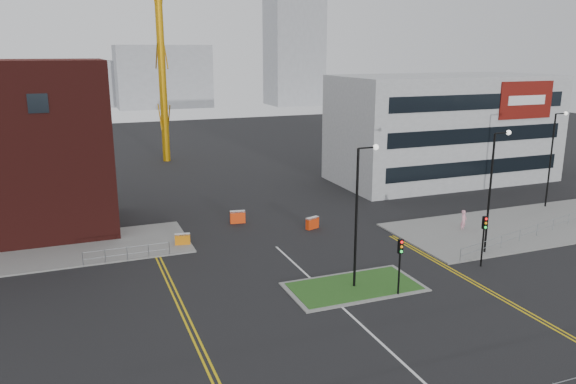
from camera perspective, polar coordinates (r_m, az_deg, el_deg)
name	(u,v)px	position (r m, az deg, el deg)	size (l,w,h in m)	color
ground	(394,355)	(29.53, 10.71, -15.95)	(200.00, 200.00, 0.00)	black
pavement_right	(528,225)	(52.61, 23.17, -3.14)	(24.00, 10.00, 0.12)	slate
island_kerb	(354,287)	(36.57, 6.73, -9.55)	(8.60, 4.60, 0.08)	slate
grass_island	(354,287)	(36.57, 6.73, -9.52)	(8.00, 4.00, 0.12)	#214B19
office_block	(443,128)	(67.30, 15.48, 6.27)	(25.00, 12.20, 12.00)	#A0A2A5
streetlamp_island	(360,206)	(34.87, 7.30, -1.38)	(1.46, 0.36, 9.18)	black
streetlamp_right_near	(493,182)	(43.26, 20.11, 0.92)	(1.46, 0.36, 9.18)	black
streetlamp_right_far	(553,152)	(58.53, 25.34, 3.70)	(1.46, 0.36, 9.18)	black
traffic_light_island	(400,256)	(34.98, 11.32, -6.40)	(0.28, 0.33, 3.65)	black
traffic_light_right	(484,231)	(41.10, 19.29, -3.80)	(0.28, 0.33, 3.65)	black
railing_left	(127,252)	(41.93, -16.04, -5.83)	(6.05, 0.05, 1.10)	gray
railing_right	(537,228)	(49.70, 24.00, -3.34)	(19.05, 5.05, 1.10)	gray
centre_line	(374,336)	(31.01, 8.70, -14.29)	(0.15, 30.00, 0.01)	silver
yellow_left_a	(176,302)	(35.05, -11.31, -10.90)	(0.12, 24.00, 0.01)	gold
yellow_left_b	(181,301)	(35.09, -10.82, -10.84)	(0.12, 24.00, 0.01)	gold
yellow_right_a	(470,282)	(39.01, 18.03, -8.68)	(0.12, 20.00, 0.01)	gold
yellow_right_b	(474,281)	(39.19, 18.38, -8.60)	(0.12, 20.00, 0.01)	gold
skyline_b	(163,77)	(153.45, -12.58, 11.38)	(24.00, 12.00, 16.00)	gray
skyline_c	(294,53)	(157.87, 0.62, 13.96)	(14.00, 12.00, 28.00)	gray
skyline_d	(90,84)	(161.76, -19.52, 10.33)	(30.00, 12.00, 12.00)	gray
pedestrian	(464,221)	(49.11, 17.41, -2.79)	(0.66, 0.43, 1.81)	pink
barrier_left	(182,239)	(44.26, -10.67, -4.73)	(1.21, 0.57, 0.98)	orange
barrier_mid	(238,216)	(49.30, -5.14, -2.48)	(1.36, 0.63, 1.10)	#F63E0D
barrier_right	(312,222)	(47.62, 2.48, -3.11)	(1.26, 0.78, 1.01)	red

